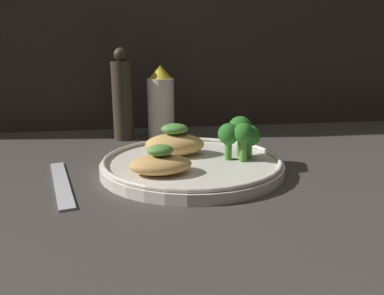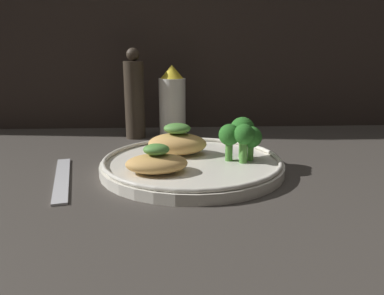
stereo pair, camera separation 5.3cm
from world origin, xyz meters
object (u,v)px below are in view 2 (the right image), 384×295
plate (192,164)px  pepper_grinder (134,97)px  broccoli_bunch (242,135)px  sauce_bottle (172,103)px

plate → pepper_grinder: 24.60cm
broccoli_bunch → pepper_grinder: size_ratio=0.36×
broccoli_bunch → pepper_grinder: pepper_grinder is taller
sauce_bottle → pepper_grinder: size_ratio=0.82×
plate → broccoli_bunch: bearing=1.5°
broccoli_bunch → sauce_bottle: (-9.74, 21.23, 1.59)cm
pepper_grinder → plate: bearing=-65.1°
sauce_bottle → pepper_grinder: 7.34cm
plate → pepper_grinder: bearing=114.9°
plate → sauce_bottle: (-2.68, 21.41, 5.72)cm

